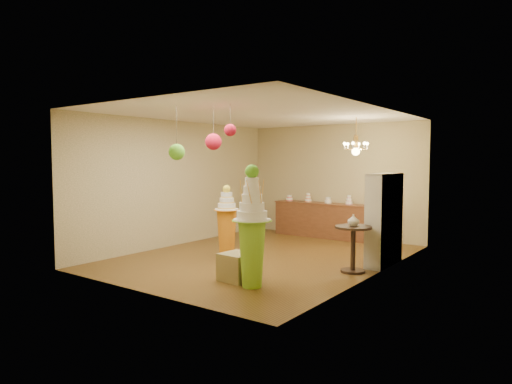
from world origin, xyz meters
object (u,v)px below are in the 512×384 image
Objects in this scene: pedestal_orange at (227,229)px; round_table at (353,242)px; pedestal_green at (252,237)px; sideboard at (328,220)px.

round_table is (2.51, 0.59, -0.10)m from pedestal_orange.
sideboard is at bearing 103.43° from pedestal_green.
pedestal_green is at bearing -76.57° from sideboard.
pedestal_orange is at bearing -166.74° from round_table.
pedestal_green reaches higher than sideboard.
round_table is at bearing 13.26° from pedestal_orange.
pedestal_green reaches higher than pedestal_orange.
pedestal_orange is at bearing 141.15° from pedestal_green.
pedestal_green is 5.13m from sideboard.
sideboard is (-1.19, 4.98, -0.34)m from pedestal_green.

